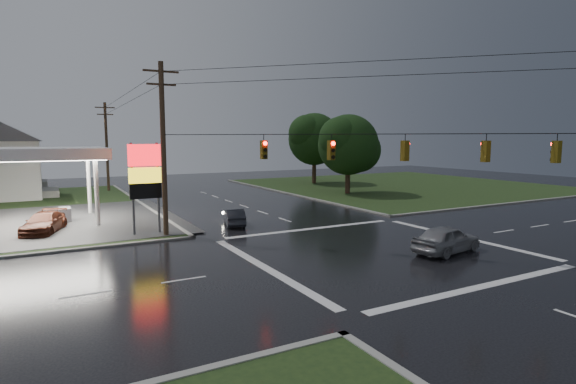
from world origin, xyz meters
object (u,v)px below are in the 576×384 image
utility_pole_nw (163,147)px  utility_pole_n (107,145)px  tree_ne_near (349,145)px  pylon_sign (145,174)px  car_north (234,217)px  car_crossing (447,239)px  tree_ne_far (315,139)px  car_pump (44,223)px

utility_pole_nw → utility_pole_n: size_ratio=1.05×
tree_ne_near → utility_pole_n: bearing=145.9°
pylon_sign → car_north: size_ratio=1.61×
car_crossing → tree_ne_far: bearing=-30.6°
utility_pole_n → tree_ne_near: size_ratio=1.17×
car_north → car_crossing: bearing=134.4°
tree_ne_far → car_crossing: (-14.15, -36.21, -5.41)m
tree_ne_near → tree_ne_far: (3.01, 12.00, 0.62)m
car_north → car_crossing: (7.26, -13.04, 0.15)m
car_north → car_crossing: car_crossing is taller
tree_ne_near → tree_ne_far: 12.39m
utility_pole_n → pylon_sign: bearing=-92.1°
utility_pole_nw → tree_ne_far: 36.20m
pylon_sign → utility_pole_n: utility_pole_n is taller
utility_pole_n → car_crossing: utility_pole_n is taller
car_pump → car_crossing: bearing=-21.9°
utility_pole_n → car_north: bearing=-79.1°
car_north → utility_pole_n: bearing=-63.8°
utility_pole_nw → car_crossing: utility_pole_nw is taller
tree_ne_near → car_crossing: 27.08m
car_pump → tree_ne_far: bearing=49.0°
utility_pole_nw → utility_pole_n: utility_pole_nw is taller
utility_pole_n → tree_ne_far: size_ratio=1.07×
tree_ne_far → car_crossing: bearing=-111.3°
car_crossing → utility_pole_n: bearing=8.0°
car_crossing → car_pump: 25.56m
pylon_sign → tree_ne_near: bearing=25.0°
car_pump → pylon_sign: bearing=-14.9°
utility_pole_nw → car_pump: 9.86m
tree_ne_far → car_north: tree_ne_far is taller
utility_pole_nw → tree_ne_near: bearing=27.9°
tree_ne_near → car_crossing: size_ratio=2.00×
utility_pole_n → car_crossing: 42.38m
car_pump → utility_pole_n: bearing=92.4°
tree_ne_near → car_pump: bearing=-166.1°
utility_pole_nw → car_north: size_ratio=2.96×
tree_ne_near → tree_ne_far: tree_ne_far is taller
car_crossing → car_pump: size_ratio=0.96×
pylon_sign → car_pump: size_ratio=1.28×
utility_pole_n → car_pump: utility_pole_n is taller
utility_pole_nw → tree_ne_near: utility_pole_nw is taller
utility_pole_n → tree_ne_far: 26.96m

